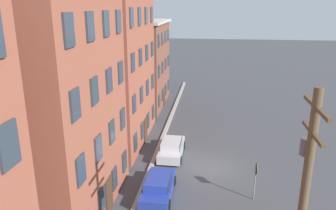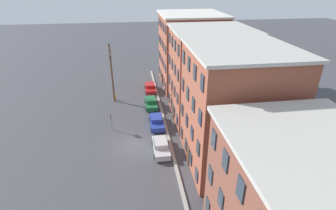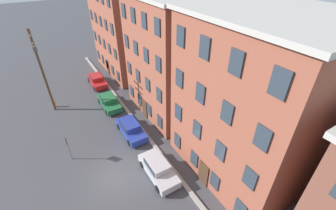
# 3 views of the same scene
# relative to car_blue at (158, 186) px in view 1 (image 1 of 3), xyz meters

# --- Properties ---
(ground_plane) EXTENTS (200.00, 200.00, 0.00)m
(ground_plane) POSITION_rel_car_blue_xyz_m (4.44, -3.31, -0.75)
(ground_plane) COLOR #424247
(kerb_strip) EXTENTS (56.00, 0.36, 0.16)m
(kerb_strip) POSITION_rel_car_blue_xyz_m (4.44, 1.19, -0.67)
(kerb_strip) COLOR #9E998E
(kerb_strip) RESTS_ON ground_plane
(apartment_midblock) EXTENTS (10.04, 10.58, 12.89)m
(apartment_midblock) POSITION_rel_car_blue_xyz_m (-2.07, 7.72, 5.71)
(apartment_midblock) COLOR brown
(apartment_midblock) RESTS_ON ground_plane
(apartment_far) EXTENTS (10.82, 9.84, 13.02)m
(apartment_far) POSITION_rel_car_blue_xyz_m (8.70, 7.35, 5.78)
(apartment_far) COLOR brown
(apartment_far) RESTS_ON ground_plane
(apartment_annex) EXTENTS (10.53, 9.72, 10.25)m
(apartment_annex) POSITION_rel_car_blue_xyz_m (20.25, 7.29, 4.39)
(apartment_annex) COLOR brown
(apartment_annex) RESTS_ON ground_plane
(car_blue) EXTENTS (4.40, 1.92, 1.43)m
(car_blue) POSITION_rel_car_blue_xyz_m (0.00, 0.00, 0.00)
(car_blue) COLOR #233899
(car_blue) RESTS_ON ground_plane
(car_silver) EXTENTS (4.40, 1.92, 1.43)m
(car_silver) POSITION_rel_car_blue_xyz_m (6.06, -0.09, 0.00)
(car_silver) COLOR #B7B7BC
(car_silver) RESTS_ON ground_plane
(caution_sign) EXTENTS (0.89, 0.08, 2.62)m
(caution_sign) POSITION_rel_car_blue_xyz_m (0.45, -6.14, 0.99)
(caution_sign) COLOR slate
(caution_sign) RESTS_ON ground_plane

